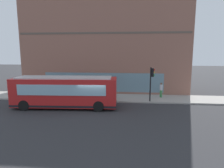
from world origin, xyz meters
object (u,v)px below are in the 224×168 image
Objects in this scene: city_bus_nearside at (65,92)px; fire_hydrant at (114,95)px; pedestrian_by_light_pole at (80,89)px; traffic_light_near_corner at (152,78)px; pedestrian_walking_along_curb at (161,89)px.

fire_hydrant is at bearing -51.48° from city_bus_nearside.
pedestrian_by_light_pole is at bearing 86.11° from fire_hydrant.
city_bus_nearside reaches higher than pedestrian_by_light_pole.
fire_hydrant is 4.18m from pedestrian_by_light_pole.
traffic_light_near_corner is 2.27× the size of pedestrian_by_light_pole.
fire_hydrant is at bearing -93.89° from pedestrian_by_light_pole.
pedestrian_walking_along_curb is (0.89, -9.51, 0.08)m from pedestrian_by_light_pole.
pedestrian_walking_along_curb reaches higher than pedestrian_by_light_pole.
city_bus_nearside is 13.73× the size of fire_hydrant.
city_bus_nearside reaches higher than pedestrian_walking_along_curb.
pedestrian_by_light_pole is (3.89, -0.41, -0.48)m from city_bus_nearside.
city_bus_nearside is 3.94m from pedestrian_by_light_pole.
city_bus_nearside is 11.02m from pedestrian_walking_along_curb.
city_bus_nearside is 2.77× the size of traffic_light_near_corner.
fire_hydrant is (0.81, 4.06, -2.20)m from traffic_light_near_corner.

